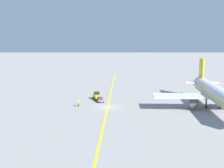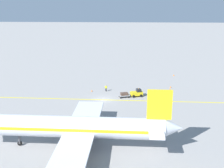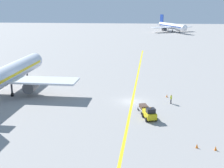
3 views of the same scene
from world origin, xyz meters
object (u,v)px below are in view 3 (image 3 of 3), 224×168
at_px(airplane_distant_taxiing, 172,26).
at_px(traffic_cone_far_edge, 197,146).
at_px(ground_crew_worker, 171,99).
at_px(traffic_cone_mid_apron, 216,148).
at_px(baggage_tug_white, 150,114).
at_px(baggage_cart_trailing, 144,108).
at_px(airplane_at_gate, 6,76).
at_px(traffic_cone_near_nose, 167,96).

relative_size(airplane_distant_taxiing, traffic_cone_far_edge, 54.79).
bearing_deg(traffic_cone_far_edge, ground_crew_worker, 95.46).
bearing_deg(traffic_cone_mid_apron, baggage_tug_white, 129.07).
bearing_deg(traffic_cone_far_edge, traffic_cone_mid_apron, -11.20).
xyz_separation_m(airplane_distant_taxiing, traffic_cone_far_edge, (-10.47, -149.16, -3.06)).
xyz_separation_m(traffic_cone_mid_apron, traffic_cone_far_edge, (-2.18, 0.43, 0.00)).
xyz_separation_m(baggage_cart_trailing, ground_crew_worker, (4.87, 4.86, 0.15)).
bearing_deg(airplane_at_gate, traffic_cone_far_edge, -31.63).
distance_m(airplane_distant_taxiing, baggage_tug_white, 140.93).
xyz_separation_m(baggage_cart_trailing, traffic_cone_far_edge, (6.51, -12.34, -0.49)).
distance_m(airplane_distant_taxiing, ground_crew_worker, 132.54).
distance_m(traffic_cone_near_nose, traffic_cone_far_edge, 21.06).
relative_size(ground_crew_worker, traffic_cone_mid_apron, 3.05).
relative_size(baggage_cart_trailing, traffic_cone_mid_apron, 5.24).
distance_m(airplane_distant_taxiing, traffic_cone_mid_apron, 149.85).
bearing_deg(baggage_tug_white, airplane_at_gate, 157.86).
height_order(ground_crew_worker, traffic_cone_mid_apron, ground_crew_worker).
relative_size(airplane_distant_taxiing, ground_crew_worker, 17.94).
bearing_deg(traffic_cone_mid_apron, airplane_distant_taxiing, 86.83).
height_order(baggage_tug_white, baggage_cart_trailing, baggage_tug_white).
bearing_deg(baggage_cart_trailing, traffic_cone_near_nose, 62.72).
relative_size(baggage_tug_white, traffic_cone_far_edge, 5.99).
height_order(baggage_cart_trailing, traffic_cone_near_nose, baggage_cart_trailing).
distance_m(airplane_at_gate, traffic_cone_near_nose, 31.06).
distance_m(airplane_at_gate, airplane_distant_taxiing, 135.99).
height_order(traffic_cone_near_nose, traffic_cone_mid_apron, same).
bearing_deg(traffic_cone_mid_apron, traffic_cone_near_nose, 101.23).
height_order(airplane_at_gate, ground_crew_worker, airplane_at_gate).
relative_size(airplane_distant_taxiing, traffic_cone_mid_apron, 54.79).
bearing_deg(traffic_cone_far_edge, baggage_cart_trailing, 117.83).
xyz_separation_m(traffic_cone_near_nose, traffic_cone_far_edge, (2.07, -20.96, 0.00)).
distance_m(baggage_tug_white, baggage_cart_trailing, 3.30).
xyz_separation_m(baggage_tug_white, traffic_cone_near_nose, (3.54, 11.79, -0.63)).
bearing_deg(baggage_cart_trailing, traffic_cone_far_edge, -62.17).
relative_size(traffic_cone_near_nose, traffic_cone_far_edge, 1.00).
distance_m(baggage_cart_trailing, traffic_cone_mid_apron, 15.45).
bearing_deg(traffic_cone_mid_apron, baggage_cart_trailing, 124.24).
relative_size(baggage_tug_white, traffic_cone_mid_apron, 5.99).
height_order(traffic_cone_near_nose, traffic_cone_far_edge, same).
bearing_deg(airplane_distant_taxiing, traffic_cone_far_edge, -94.01).
distance_m(traffic_cone_mid_apron, traffic_cone_far_edge, 2.22).
bearing_deg(baggage_cart_trailing, ground_crew_worker, 44.95).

